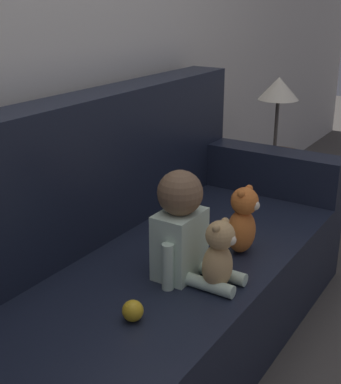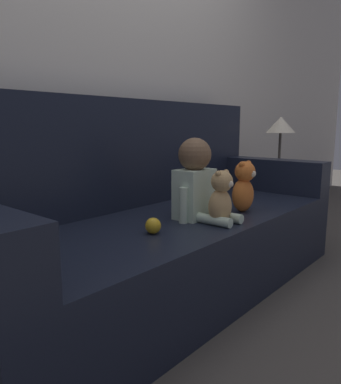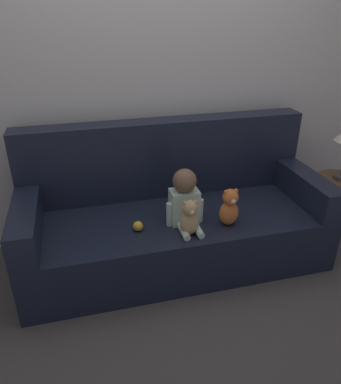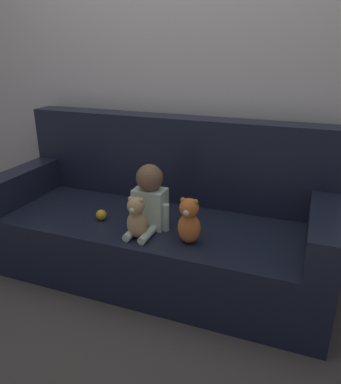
% 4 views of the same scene
% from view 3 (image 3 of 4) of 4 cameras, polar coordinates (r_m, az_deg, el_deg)
% --- Properties ---
extents(ground_plane, '(12.00, 12.00, 0.00)m').
position_cam_3_polar(ground_plane, '(2.83, 0.71, -10.06)').
color(ground_plane, '#4C4742').
extents(wall_back, '(8.00, 0.05, 2.60)m').
position_cam_3_polar(wall_back, '(2.78, -2.03, 18.59)').
color(wall_back, silver).
rests_on(wall_back, ground_plane).
extents(couch, '(2.10, 0.84, 0.96)m').
position_cam_3_polar(couch, '(2.71, 0.33, -3.70)').
color(couch, black).
rests_on(couch, ground_plane).
extents(person_baby, '(0.25, 0.31, 0.38)m').
position_cam_3_polar(person_baby, '(2.42, 2.19, -1.11)').
color(person_baby, silver).
rests_on(person_baby, couch).
extents(teddy_bear_brown, '(0.12, 0.11, 0.24)m').
position_cam_3_polar(teddy_bear_brown, '(2.32, 2.92, -3.96)').
color(teddy_bear_brown, tan).
rests_on(teddy_bear_brown, couch).
extents(plush_toy_side, '(0.13, 0.12, 0.26)m').
position_cam_3_polar(plush_toy_side, '(2.45, 8.97, -2.32)').
color(plush_toy_side, orange).
rests_on(plush_toy_side, couch).
extents(toy_ball, '(0.07, 0.07, 0.07)m').
position_cam_3_polar(toy_ball, '(2.41, -4.97, -5.20)').
color(toy_ball, gold).
rests_on(toy_ball, couch).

